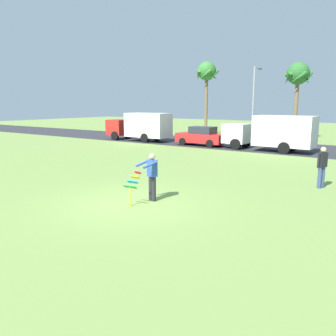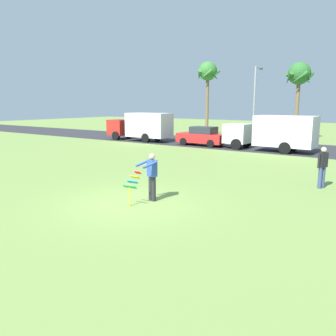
% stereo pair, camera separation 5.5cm
% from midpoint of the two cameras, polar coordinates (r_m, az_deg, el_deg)
% --- Properties ---
extents(ground_plane, '(120.00, 120.00, 0.00)m').
position_cam_midpoint_polar(ground_plane, '(12.17, -6.34, -5.94)').
color(ground_plane, olive).
extents(road_strip, '(120.00, 8.00, 0.01)m').
position_cam_midpoint_polar(road_strip, '(28.78, 18.93, 3.19)').
color(road_strip, '#2D2D33').
rests_on(road_strip, ground).
extents(person_kite_flyer, '(0.68, 0.75, 1.73)m').
position_cam_midpoint_polar(person_kite_flyer, '(12.26, -2.86, -1.18)').
color(person_kite_flyer, '#26262B').
rests_on(person_kite_flyer, ground).
extents(kite_held, '(0.52, 0.66, 1.16)m').
position_cam_midpoint_polar(kite_held, '(11.82, -6.07, -2.52)').
color(kite_held, red).
rests_on(kite_held, ground).
extents(parked_truck_red_cab, '(6.72, 2.16, 2.62)m').
position_cam_midpoint_polar(parked_truck_red_cab, '(32.46, -4.55, 7.01)').
color(parked_truck_red_cab, '#B2231E').
rests_on(parked_truck_red_cab, ground).
extents(parked_car_red, '(4.24, 1.90, 1.60)m').
position_cam_midpoint_polar(parked_car_red, '(28.87, 5.54, 5.27)').
color(parked_car_red, red).
rests_on(parked_car_red, ground).
extents(parked_truck_white_box, '(6.76, 2.28, 2.62)m').
position_cam_midpoint_polar(parked_truck_white_box, '(26.43, 17.06, 5.75)').
color(parked_truck_white_box, silver).
rests_on(parked_truck_white_box, ground).
extents(palm_tree_left_near, '(2.58, 2.71, 8.13)m').
position_cam_midpoint_polar(palm_tree_left_near, '(40.11, 6.44, 15.30)').
color(palm_tree_left_near, brown).
rests_on(palm_tree_left_near, ground).
extents(palm_tree_right_near, '(2.58, 2.71, 7.33)m').
position_cam_midpoint_polar(palm_tree_right_near, '(35.56, 20.83, 14.09)').
color(palm_tree_right_near, brown).
rests_on(palm_tree_right_near, ground).
extents(streetlight_pole, '(0.24, 1.65, 7.00)m').
position_cam_midpoint_polar(streetlight_pole, '(34.94, 14.11, 11.23)').
color(streetlight_pole, '#9E9EA3').
rests_on(streetlight_pole, ground).
extents(person_walker_near, '(0.36, 0.51, 1.73)m').
position_cam_midpoint_polar(person_walker_near, '(15.48, 24.23, 0.30)').
color(person_walker_near, '#384772').
rests_on(person_walker_near, ground).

